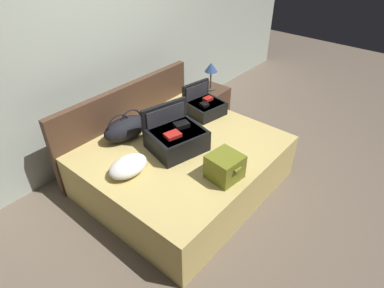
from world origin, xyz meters
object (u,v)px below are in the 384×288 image
Objects in this scene: hard_case_medium at (204,106)px; hard_case_small at (225,167)px; bed at (183,166)px; table_lamp at (211,69)px; nightstand at (210,106)px; pillow_center_head at (128,166)px; duffel_bag at (126,128)px; hard_case_large at (176,137)px.

hard_case_small is at bearing -122.71° from hard_case_medium.
hard_case_medium is (0.71, 0.27, 0.36)m from bed.
nightstand is at bearing 90.00° from table_lamp.
hard_case_medium reaches higher than pillow_center_head.
hard_case_medium is 1.20m from hard_case_small.
hard_case_medium is 1.02m from duffel_bag.
hard_case_medium is 0.72m from nightstand.
table_lamp reaches higher than nightstand.
hard_case_large is 0.79m from hard_case_medium.
hard_case_medium is at bearing 53.54° from hard_case_small.
pillow_center_head is at bearing -173.96° from hard_case_large.
bed is 3.60× the size of duffel_bag.
hard_case_large is at bearing -157.12° from table_lamp.
hard_case_large is 1.64× the size of table_lamp.
duffel_bag is at bearing 103.66° from hard_case_small.
hard_case_large reaches higher than pillow_center_head.
hard_case_large is 1.37× the size of hard_case_medium.
nightstand is at bearing 25.44° from bed.
hard_case_large is at bearing 91.35° from hard_case_small.
table_lamp is at bearing 13.99° from pillow_center_head.
duffel_bag is 1.56m from nightstand.
duffel_bag reaches higher than bed.
nightstand is at bearing 0.29° from duffel_bag.
hard_case_large reaches higher than duffel_bag.
duffel_bag is at bearing 113.89° from bed.
hard_case_large is (-0.05, 0.05, 0.39)m from bed.
nightstand is at bearing 47.86° from hard_case_small.
nightstand is (1.30, 0.55, -0.38)m from hard_case_large.
hard_case_large is 0.66m from hard_case_small.
nightstand is (1.25, 0.60, 0.01)m from bed.
duffel_bag reaches higher than nightstand.
hard_case_large is 0.59m from pillow_center_head.
table_lamp reaches higher than duffel_bag.
hard_case_medium is at bearing -17.95° from duffel_bag.
hard_case_large reaches higher than hard_case_medium.
hard_case_small is 0.80× the size of pillow_center_head.
hard_case_large reaches higher than bed.
hard_case_small is 0.90m from pillow_center_head.
hard_case_medium is 0.85× the size of nightstand.
hard_case_medium is 0.67m from table_lamp.
hard_case_large is 1.17× the size of nightstand.
pillow_center_head is (-0.53, 0.73, -0.05)m from hard_case_small.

